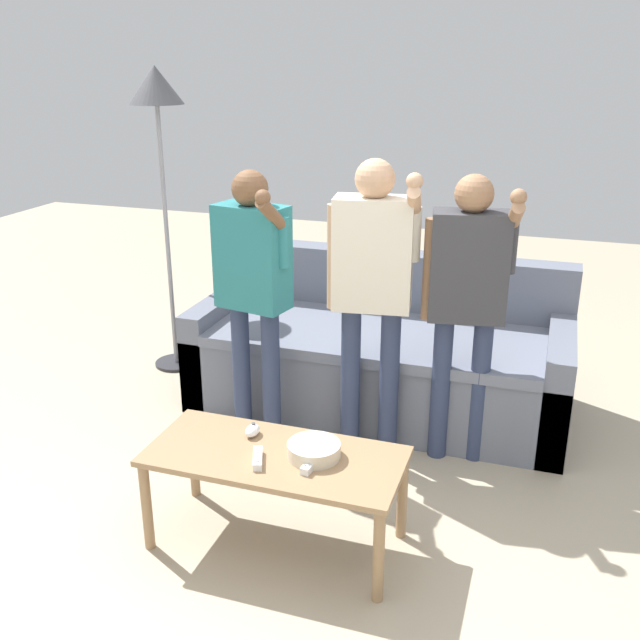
% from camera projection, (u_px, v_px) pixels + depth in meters
% --- Properties ---
extents(ground_plane, '(12.00, 12.00, 0.00)m').
position_uv_depth(ground_plane, '(328.00, 547.00, 3.03)').
color(ground_plane, tan).
extents(couch, '(2.12, 0.94, 0.84)m').
position_uv_depth(couch, '(381.00, 356.00, 4.21)').
color(couch, slate).
rests_on(couch, ground).
extents(coffee_table, '(1.05, 0.48, 0.43)m').
position_uv_depth(coffee_table, '(275.00, 465.00, 2.94)').
color(coffee_table, '#997551').
rests_on(coffee_table, ground).
extents(snack_bowl, '(0.22, 0.22, 0.06)m').
position_uv_depth(snack_bowl, '(314.00, 451.00, 2.88)').
color(snack_bowl, beige).
rests_on(snack_bowl, coffee_table).
extents(game_remote_nunchuk, '(0.06, 0.09, 0.05)m').
position_uv_depth(game_remote_nunchuk, '(252.00, 430.00, 3.05)').
color(game_remote_nunchuk, white).
rests_on(game_remote_nunchuk, coffee_table).
extents(floor_lamp, '(0.33, 0.33, 1.90)m').
position_uv_depth(floor_lamp, '(158.00, 112.00, 4.26)').
color(floor_lamp, '#2D2D33').
rests_on(floor_lamp, ground).
extents(player_left, '(0.42, 0.36, 1.44)m').
position_uv_depth(player_left, '(253.00, 278.00, 3.58)').
color(player_left, '#2D3856').
rests_on(player_left, ground).
extents(player_center, '(0.47, 0.29, 1.51)m').
position_uv_depth(player_center, '(373.00, 276.00, 3.45)').
color(player_center, '#2D3856').
rests_on(player_center, ground).
extents(player_right, '(0.45, 0.28, 1.45)m').
position_uv_depth(player_right, '(467.00, 288.00, 3.40)').
color(player_right, '#2D3856').
rests_on(player_right, ground).
extents(game_remote_wand_near, '(0.09, 0.15, 0.03)m').
position_uv_depth(game_remote_wand_near, '(258.00, 458.00, 2.86)').
color(game_remote_wand_near, white).
rests_on(game_remote_wand_near, coffee_table).
extents(game_remote_wand_far, '(0.06, 0.16, 0.03)m').
position_uv_depth(game_remote_wand_far, '(313.00, 463.00, 2.83)').
color(game_remote_wand_far, white).
rests_on(game_remote_wand_far, coffee_table).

